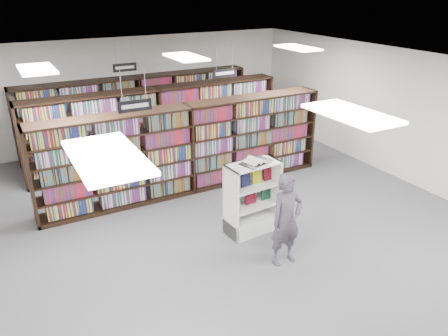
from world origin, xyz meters
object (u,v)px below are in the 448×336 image
shopper (286,220)px  open_book (256,161)px  bookshelf_row_near (189,149)px  endcap_display (251,208)px

shopper → open_book: bearing=83.9°
bookshelf_row_near → open_book: bearing=-80.9°
bookshelf_row_near → open_book: 2.39m
bookshelf_row_near → endcap_display: bearing=-82.5°
bookshelf_row_near → shopper: 3.53m
bookshelf_row_near → endcap_display: (0.30, -2.30, -0.56)m
bookshelf_row_near → open_book: size_ratio=9.81×
bookshelf_row_near → endcap_display: size_ratio=4.76×
open_book → shopper: size_ratio=0.42×
bookshelf_row_near → endcap_display: bookshelf_row_near is taller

